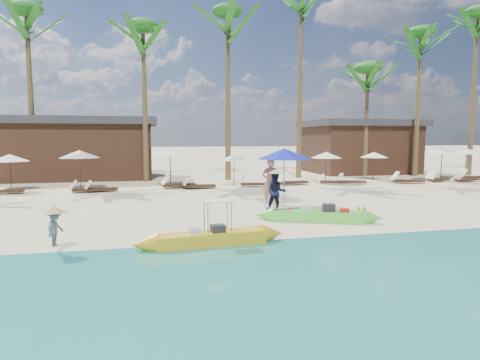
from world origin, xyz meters
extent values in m
plane|color=#FAE2B9|center=(0.00, 0.00, 0.00)|extent=(240.00, 240.00, 0.00)
cube|color=tan|center=(0.00, -5.00, 0.00)|extent=(240.00, 4.50, 0.01)
cube|color=#5AD942|center=(2.55, -0.38, 0.18)|extent=(3.09, 1.69, 0.37)
cube|color=white|center=(2.55, -0.38, 0.20)|extent=(2.63, 1.37, 0.17)
cube|color=#262628|center=(2.91, -0.52, 0.45)|extent=(0.53, 0.47, 0.34)
cube|color=silver|center=(2.21, -0.20, 0.42)|extent=(0.42, 0.39, 0.27)
cube|color=red|center=(3.39, -0.75, 0.39)|extent=(0.36, 0.33, 0.21)
cylinder|color=red|center=(1.66, 0.01, 0.33)|extent=(0.21, 0.21, 0.09)
cylinder|color=#262628|center=(1.40, 0.01, 0.32)|extent=(0.19, 0.19, 0.08)
sphere|color=tan|center=(1.15, 0.16, 0.37)|extent=(0.17, 0.17, 0.17)
cylinder|color=gold|center=(3.89, -0.81, 0.37)|extent=(0.14, 0.14, 0.17)
cylinder|color=gold|center=(4.07, -0.88, 0.37)|extent=(0.14, 0.14, 0.17)
cube|color=gold|center=(-1.48, -2.66, 0.18)|extent=(2.99, 0.95, 0.35)
cube|color=white|center=(-1.48, -2.66, 0.19)|extent=(2.56, 0.73, 0.16)
cube|color=#262628|center=(-1.29, -2.64, 0.41)|extent=(0.40, 0.34, 0.28)
cube|color=silver|center=(-1.94, -2.72, 0.39)|extent=(0.32, 0.29, 0.24)
cube|color=white|center=(-1.29, -2.64, 1.21)|extent=(0.80, 0.59, 0.03)
imported|color=tan|center=(1.99, 3.40, 1.00)|extent=(0.83, 0.66, 1.99)
imported|color=black|center=(1.65, 1.46, 0.80)|extent=(0.89, 0.76, 1.60)
imported|color=gray|center=(-5.39, -2.57, 0.64)|extent=(0.51, 0.67, 0.92)
cylinder|color=#99999E|center=(2.50, 3.06, 1.19)|extent=(0.05, 0.05, 2.38)
cone|color=#121DAD|center=(2.50, 3.06, 2.22)|extent=(2.28, 2.28, 0.47)
cylinder|color=#3C2518|center=(-10.47, 10.60, 0.98)|extent=(0.05, 0.05, 1.96)
cone|color=white|center=(-10.47, 10.60, 1.82)|extent=(1.96, 1.96, 0.39)
cube|color=#3C2518|center=(-10.42, 9.49, 0.15)|extent=(1.73, 0.63, 0.12)
cylinder|color=#3C2518|center=(-6.89, 10.45, 1.07)|extent=(0.05, 0.05, 2.15)
cone|color=white|center=(-6.89, 10.45, 2.00)|extent=(2.15, 2.15, 0.43)
cube|color=#3C2518|center=(-6.34, 9.33, 0.15)|extent=(1.72, 0.84, 0.12)
cube|color=white|center=(-7.05, 9.19, 0.44)|extent=(0.46, 0.59, 0.48)
cube|color=#3C2518|center=(-5.63, 9.30, 0.14)|extent=(1.68, 0.93, 0.11)
cube|color=white|center=(-6.31, 9.11, 0.42)|extent=(0.48, 0.60, 0.47)
cylinder|color=#3C2518|center=(-1.91, 11.14, 1.13)|extent=(0.06, 0.06, 2.25)
cone|color=white|center=(-1.91, 11.14, 2.09)|extent=(2.25, 2.25, 0.45)
cube|color=#3C2518|center=(-1.47, 10.11, 0.16)|extent=(1.94, 0.91, 0.13)
cube|color=white|center=(-2.28, 9.97, 0.49)|extent=(0.51, 0.66, 0.54)
cylinder|color=#3C2518|center=(1.79, 10.20, 0.93)|extent=(0.05, 0.05, 1.85)
cone|color=white|center=(1.79, 10.20, 1.72)|extent=(1.85, 1.85, 0.37)
cube|color=#3C2518|center=(-0.34, 9.53, 0.16)|extent=(1.79, 0.67, 0.12)
cube|color=white|center=(-1.11, 9.49, 0.47)|extent=(0.43, 0.59, 0.51)
cube|color=#3C2518|center=(2.95, 9.94, 0.14)|extent=(1.63, 0.68, 0.11)
cube|color=white|center=(2.26, 10.02, 0.42)|extent=(0.41, 0.55, 0.46)
cylinder|color=#3C2518|center=(7.79, 10.44, 0.97)|extent=(0.05, 0.05, 1.95)
cone|color=white|center=(7.79, 10.44, 1.81)|extent=(1.95, 1.95, 0.39)
cube|color=#3C2518|center=(5.53, 10.16, 0.16)|extent=(1.90, 0.85, 0.13)
cube|color=white|center=(4.72, 10.04, 0.49)|extent=(0.49, 0.65, 0.54)
cube|color=#3C2518|center=(8.09, 10.05, 0.14)|extent=(1.64, 0.97, 0.11)
cube|color=white|center=(7.43, 10.26, 0.41)|extent=(0.49, 0.59, 0.46)
cylinder|color=#3C2518|center=(11.82, 11.59, 0.94)|extent=(0.05, 0.05, 1.87)
cone|color=white|center=(11.82, 11.59, 1.74)|extent=(1.87, 1.87, 0.37)
cube|color=#3C2518|center=(9.27, 9.79, 0.15)|extent=(1.80, 0.93, 0.12)
cube|color=white|center=(8.54, 9.97, 0.45)|extent=(0.50, 0.63, 0.50)
cylinder|color=#3C2518|center=(15.78, 9.88, 1.14)|extent=(0.06, 0.06, 2.28)
cone|color=white|center=(15.78, 9.88, 2.12)|extent=(2.28, 2.28, 0.46)
cube|color=#3C2518|center=(12.96, 9.32, 0.17)|extent=(1.97, 1.10, 0.13)
cube|color=white|center=(12.16, 9.55, 0.50)|extent=(0.57, 0.70, 0.55)
cube|color=#3C2518|center=(15.53, 9.83, 0.16)|extent=(1.90, 1.13, 0.13)
cube|color=white|center=(14.78, 9.58, 0.48)|extent=(0.57, 0.68, 0.53)
cylinder|color=#3C2518|center=(18.69, 11.04, 1.06)|extent=(0.05, 0.05, 2.11)
cone|color=white|center=(18.69, 11.04, 1.96)|extent=(2.11, 2.11, 0.42)
cube|color=#3C2518|center=(17.31, 9.35, 0.14)|extent=(1.63, 0.66, 0.11)
cube|color=white|center=(16.61, 9.29, 0.42)|extent=(0.40, 0.55, 0.46)
cube|color=#3C2518|center=(18.95, 10.52, 0.16)|extent=(1.88, 0.89, 0.13)
cube|color=white|center=(18.16, 10.65, 0.48)|extent=(0.50, 0.65, 0.53)
cone|color=brown|center=(-10.45, 15.08, 5.45)|extent=(0.40, 0.40, 10.89)
ellipsoid|color=#1F5F17|center=(-10.45, 15.08, 10.89)|extent=(2.08, 2.08, 0.88)
cone|color=brown|center=(-3.36, 14.27, 5.04)|extent=(0.40, 0.40, 10.08)
ellipsoid|color=#1F5F17|center=(-3.36, 14.27, 10.08)|extent=(2.08, 2.08, 0.88)
cone|color=brown|center=(2.15, 14.01, 5.63)|extent=(0.40, 0.40, 11.26)
ellipsoid|color=#1F5F17|center=(2.15, 14.01, 11.26)|extent=(2.08, 2.08, 0.88)
cone|color=brown|center=(7.45, 14.38, 6.58)|extent=(0.40, 0.40, 13.16)
cone|color=brown|center=(12.84, 14.52, 4.04)|extent=(0.40, 0.40, 8.07)
ellipsoid|color=#1F5F17|center=(12.84, 14.52, 8.07)|extent=(2.08, 2.08, 0.88)
cone|color=brown|center=(16.57, 13.68, 5.32)|extent=(0.40, 0.40, 10.64)
ellipsoid|color=#1F5F17|center=(16.57, 13.68, 10.64)|extent=(2.08, 2.08, 0.88)
cone|color=brown|center=(21.07, 13.33, 6.13)|extent=(0.40, 0.40, 12.26)
ellipsoid|color=#1F5F17|center=(21.07, 13.33, 12.26)|extent=(2.08, 2.08, 0.88)
cube|color=#3C2518|center=(-8.00, 17.50, 1.90)|extent=(10.00, 6.00, 3.80)
cube|color=#2D2D33|center=(-8.00, 17.50, 4.05)|extent=(10.80, 6.60, 0.50)
cube|color=#3C2518|center=(14.00, 17.50, 1.90)|extent=(8.00, 6.00, 3.80)
cube|color=#2D2D33|center=(14.00, 17.50, 4.05)|extent=(8.80, 6.60, 0.50)
camera|label=1|loc=(-2.99, -13.13, 2.88)|focal=30.00mm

